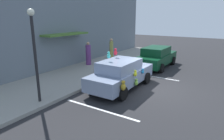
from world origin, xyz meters
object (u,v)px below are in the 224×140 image
plush_covered_car (121,74)px  pedestrian_by_lamp (88,54)px  pedestrian_walking_past (111,50)px  street_lamp_post (34,47)px  parked_sedan_behind (157,57)px  teddy_bear_on_sidewalk (103,67)px

plush_covered_car → pedestrian_by_lamp: plush_covered_car is taller
pedestrian_by_lamp → pedestrian_walking_past: bearing=-18.2°
plush_covered_car → street_lamp_post: (-3.64, 1.97, 1.71)m
plush_covered_car → parked_sedan_behind: (5.40, 0.02, -0.01)m
pedestrian_walking_past → plush_covered_car: bearing=-142.6°
plush_covered_car → pedestrian_by_lamp: size_ratio=2.58×
parked_sedan_behind → teddy_bear_on_sidewalk: (-3.93, 2.18, -0.26)m
pedestrian_walking_past → parked_sedan_behind: bearing=-83.0°
pedestrian_walking_past → street_lamp_post: bearing=-168.1°
parked_sedan_behind → street_lamp_post: (-9.04, 1.95, 1.72)m
parked_sedan_behind → teddy_bear_on_sidewalk: parked_sedan_behind is taller
parked_sedan_behind → pedestrian_by_lamp: bearing=120.2°
plush_covered_car → teddy_bear_on_sidewalk: bearing=56.4°
parked_sedan_behind → pedestrian_by_lamp: 5.16m
pedestrian_walking_past → pedestrian_by_lamp: pedestrian_walking_past is taller
plush_covered_car → street_lamp_post: 4.48m
teddy_bear_on_sidewalk → street_lamp_post: (-5.11, -0.24, 1.98)m
street_lamp_post → pedestrian_walking_past: (8.58, 1.81, -1.47)m
parked_sedan_behind → pedestrian_walking_past: size_ratio=2.44×
pedestrian_walking_past → pedestrian_by_lamp: (-2.14, 0.70, -0.09)m
teddy_bear_on_sidewalk → pedestrian_walking_past: pedestrian_walking_past is taller
street_lamp_post → pedestrian_by_lamp: 7.09m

